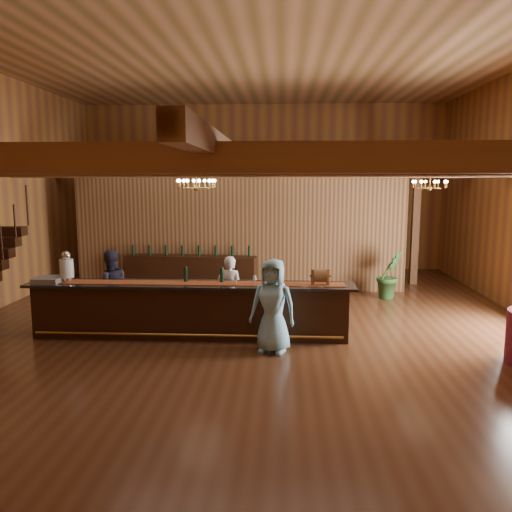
{
  "coord_description": "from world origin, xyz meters",
  "views": [
    {
      "loc": [
        0.68,
        -10.04,
        3.0
      ],
      "look_at": [
        0.12,
        0.56,
        1.39
      ],
      "focal_mm": 35.0,
      "sensor_mm": 36.0,
      "label": 1
    }
  ],
  "objects_px": {
    "bartender": "(230,291)",
    "staff_second": "(111,288)",
    "tasting_bar": "(191,309)",
    "beverage_dispenser": "(67,267)",
    "floor_plant": "(389,275)",
    "chandelier_right": "(430,184)",
    "guest": "(273,306)",
    "raffle_drum": "(320,276)",
    "chandelier_left": "(196,183)",
    "backbar_shelf": "(191,274)"
  },
  "relations": [
    {
      "from": "bartender",
      "to": "staff_second",
      "type": "bearing_deg",
      "value": 14.55
    },
    {
      "from": "staff_second",
      "to": "tasting_bar",
      "type": "bearing_deg",
      "value": 135.06
    },
    {
      "from": "beverage_dispenser",
      "to": "floor_plant",
      "type": "xyz_separation_m",
      "value": [
        6.93,
        3.36,
        -0.72
      ]
    },
    {
      "from": "tasting_bar",
      "to": "floor_plant",
      "type": "relative_size",
      "value": 5.13
    },
    {
      "from": "chandelier_right",
      "to": "staff_second",
      "type": "distance_m",
      "value": 7.53
    },
    {
      "from": "bartender",
      "to": "chandelier_right",
      "type": "bearing_deg",
      "value": -146.96
    },
    {
      "from": "beverage_dispenser",
      "to": "guest",
      "type": "relative_size",
      "value": 0.36
    },
    {
      "from": "guest",
      "to": "beverage_dispenser",
      "type": "bearing_deg",
      "value": -176.33
    },
    {
      "from": "raffle_drum",
      "to": "staff_second",
      "type": "xyz_separation_m",
      "value": [
        -4.26,
        0.69,
        -0.43
      ]
    },
    {
      "from": "beverage_dispenser",
      "to": "raffle_drum",
      "type": "distance_m",
      "value": 4.9
    },
    {
      "from": "chandelier_right",
      "to": "chandelier_left",
      "type": "bearing_deg",
      "value": -164.07
    },
    {
      "from": "tasting_bar",
      "to": "chandelier_right",
      "type": "distance_m",
      "value": 6.26
    },
    {
      "from": "backbar_shelf",
      "to": "guest",
      "type": "bearing_deg",
      "value": -57.5
    },
    {
      "from": "raffle_drum",
      "to": "chandelier_left",
      "type": "xyz_separation_m",
      "value": [
        -2.51,
        1.17,
        1.71
      ]
    },
    {
      "from": "chandelier_right",
      "to": "beverage_dispenser",
      "type": "bearing_deg",
      "value": -161.43
    },
    {
      "from": "tasting_bar",
      "to": "chandelier_right",
      "type": "bearing_deg",
      "value": 26.84
    },
    {
      "from": "backbar_shelf",
      "to": "chandelier_right",
      "type": "relative_size",
      "value": 4.42
    },
    {
      "from": "chandelier_left",
      "to": "floor_plant",
      "type": "xyz_separation_m",
      "value": [
        4.54,
        2.29,
        -2.32
      ]
    },
    {
      "from": "tasting_bar",
      "to": "chandelier_left",
      "type": "xyz_separation_m",
      "value": [
        -0.04,
        1.12,
        2.4
      ]
    },
    {
      "from": "bartender",
      "to": "guest",
      "type": "bearing_deg",
      "value": 131.22
    },
    {
      "from": "chandelier_right",
      "to": "bartender",
      "type": "xyz_separation_m",
      "value": [
        -4.49,
        -1.81,
        -2.18
      ]
    },
    {
      "from": "guest",
      "to": "chandelier_right",
      "type": "bearing_deg",
      "value": 59.27
    },
    {
      "from": "chandelier_right",
      "to": "tasting_bar",
      "type": "bearing_deg",
      "value": -153.25
    },
    {
      "from": "guest",
      "to": "floor_plant",
      "type": "relative_size",
      "value": 1.36
    },
    {
      "from": "chandelier_left",
      "to": "guest",
      "type": "distance_m",
      "value": 3.29
    },
    {
      "from": "beverage_dispenser",
      "to": "chandelier_left",
      "type": "distance_m",
      "value": 3.06
    },
    {
      "from": "beverage_dispenser",
      "to": "staff_second",
      "type": "distance_m",
      "value": 1.02
    },
    {
      "from": "chandelier_left",
      "to": "floor_plant",
      "type": "relative_size",
      "value": 0.65
    },
    {
      "from": "staff_second",
      "to": "chandelier_right",
      "type": "bearing_deg",
      "value": 170.62
    },
    {
      "from": "staff_second",
      "to": "floor_plant",
      "type": "xyz_separation_m",
      "value": [
        6.29,
        2.77,
        -0.18
      ]
    },
    {
      "from": "tasting_bar",
      "to": "chandelier_left",
      "type": "distance_m",
      "value": 2.65
    },
    {
      "from": "chandelier_left",
      "to": "guest",
      "type": "height_order",
      "value": "chandelier_left"
    },
    {
      "from": "chandelier_left",
      "to": "guest",
      "type": "relative_size",
      "value": 0.48
    },
    {
      "from": "tasting_bar",
      "to": "backbar_shelf",
      "type": "relative_size",
      "value": 1.78
    },
    {
      "from": "bartender",
      "to": "floor_plant",
      "type": "distance_m",
      "value": 4.64
    },
    {
      "from": "beverage_dispenser",
      "to": "chandelier_right",
      "type": "relative_size",
      "value": 0.75
    },
    {
      "from": "staff_second",
      "to": "guest",
      "type": "relative_size",
      "value": 0.95
    },
    {
      "from": "beverage_dispenser",
      "to": "chandelier_right",
      "type": "height_order",
      "value": "chandelier_right"
    },
    {
      "from": "beverage_dispenser",
      "to": "floor_plant",
      "type": "relative_size",
      "value": 0.49
    },
    {
      "from": "raffle_drum",
      "to": "backbar_shelf",
      "type": "relative_size",
      "value": 0.1
    },
    {
      "from": "beverage_dispenser",
      "to": "bartender",
      "type": "relative_size",
      "value": 0.41
    },
    {
      "from": "beverage_dispenser",
      "to": "guest",
      "type": "bearing_deg",
      "value": -11.93
    },
    {
      "from": "bartender",
      "to": "guest",
      "type": "xyz_separation_m",
      "value": [
        0.92,
        -1.59,
        0.1
      ]
    },
    {
      "from": "raffle_drum",
      "to": "backbar_shelf",
      "type": "xyz_separation_m",
      "value": [
        -3.17,
        3.92,
        -0.73
      ]
    },
    {
      "from": "beverage_dispenser",
      "to": "backbar_shelf",
      "type": "bearing_deg",
      "value": 65.58
    },
    {
      "from": "backbar_shelf",
      "to": "guest",
      "type": "relative_size",
      "value": 2.12
    },
    {
      "from": "backbar_shelf",
      "to": "chandelier_right",
      "type": "bearing_deg",
      "value": -5.87
    },
    {
      "from": "beverage_dispenser",
      "to": "guest",
      "type": "height_order",
      "value": "guest"
    },
    {
      "from": "backbar_shelf",
      "to": "staff_second",
      "type": "relative_size",
      "value": 2.23
    },
    {
      "from": "backbar_shelf",
      "to": "guest",
      "type": "height_order",
      "value": "guest"
    }
  ]
}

